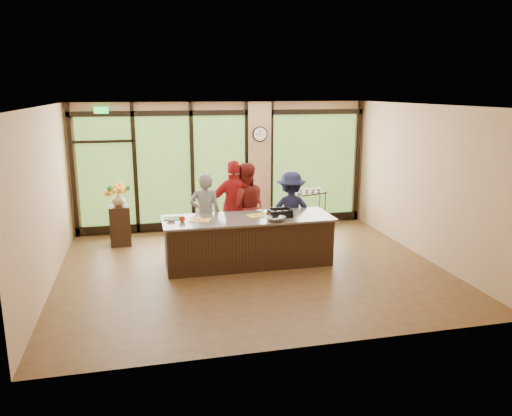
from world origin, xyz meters
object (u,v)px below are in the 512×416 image
island_base (248,242)px  flower_stand (120,225)px  cook_left (205,215)px  cook_right (291,211)px  bar_cart (309,205)px  roasting_pan (280,215)px

island_base → flower_stand: 3.02m
cook_left → flower_stand: bearing=-24.9°
cook_right → bar_cart: 1.66m
cook_right → flower_stand: 3.67m
flower_stand → bar_cart: bearing=1.6°
cook_left → cook_right: bearing=-169.6°
roasting_pan → bar_cart: (1.35, 2.18, -0.36)m
cook_right → flower_stand: cook_right is taller
island_base → roasting_pan: 0.80m
bar_cart → roasting_pan: bearing=-139.2°
island_base → roasting_pan: roasting_pan is taller
cook_right → roasting_pan: bearing=71.0°
cook_left → roasting_pan: bearing=159.4°
island_base → bar_cart: 2.87m
roasting_pan → flower_stand: (-3.02, 1.88, -0.53)m
roasting_pan → bar_cart: 2.59m
cook_left → bar_cart: (2.68, 1.43, -0.25)m
cook_right → flower_stand: (-3.49, 1.09, -0.39)m
roasting_pan → cook_left: bearing=141.0°
flower_stand → bar_cart: size_ratio=0.86×
cook_right → roasting_pan: (-0.46, -0.80, 0.14)m
roasting_pan → bar_cart: bearing=48.6°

